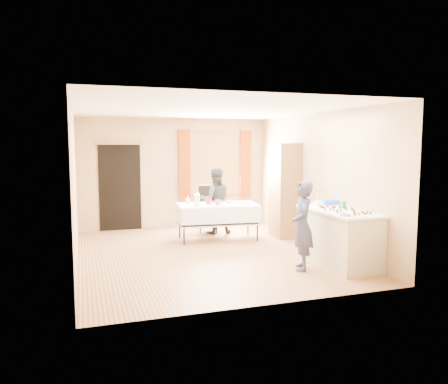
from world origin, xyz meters
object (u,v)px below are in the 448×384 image
object	(u,v)px
cabinet	(285,190)
counter	(339,237)
woman	(215,201)
party_table	(218,219)
girl	(302,226)
chair	(208,218)

from	to	relation	value
cabinet	counter	bearing A→B (deg)	-92.56
counter	woman	size ratio (longest dim) A/B	1.09
cabinet	party_table	distance (m)	1.56
woman	counter	bearing A→B (deg)	120.64
woman	cabinet	bearing A→B (deg)	157.01
counter	girl	world-z (taller)	girl
girl	woman	size ratio (longest dim) A/B	0.97
girl	chair	bearing A→B (deg)	-149.41
woman	girl	bearing A→B (deg)	107.57
party_table	girl	bearing A→B (deg)	-71.25
counter	cabinet	bearing A→B (deg)	87.44
cabinet	girl	xyz separation A→B (m)	(-0.84, -2.34, -0.29)
party_table	chair	distance (m)	0.90
chair	girl	bearing A→B (deg)	-66.24
counter	chair	distance (m)	3.56
woman	party_table	bearing A→B (deg)	86.47
counter	chair	world-z (taller)	chair
cabinet	party_table	xyz separation A→B (m)	(-1.45, 0.19, -0.56)
girl	cabinet	bearing A→B (deg)	-178.48
counter	woman	world-z (taller)	woman
chair	woman	distance (m)	0.50
counter	girl	size ratio (longest dim) A/B	1.12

